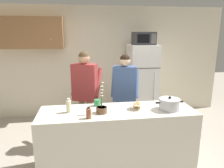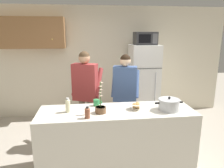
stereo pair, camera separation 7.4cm
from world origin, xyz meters
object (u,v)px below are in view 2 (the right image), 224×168
object	(u,v)px
refrigerator	(143,82)
coffee_mug	(97,103)
person_near_pot	(85,87)
person_by_sink	(125,89)
cooking_pot	(169,105)
bread_bowl	(136,106)
bottle_near_edge	(87,113)
potted_orchid	(101,108)
microwave	(145,38)
bottle_mid_counter	(68,105)

from	to	relation	value
refrigerator	coffee_mug	distance (m)	2.00
person_near_pot	coffee_mug	size ratio (longest dim) A/B	12.89
person_by_sink	coffee_mug	world-z (taller)	person_by_sink
person_near_pot	coffee_mug	world-z (taller)	person_near_pot
refrigerator	cooking_pot	distance (m)	1.94
bread_bowl	bottle_near_edge	bearing A→B (deg)	-161.12
bread_bowl	potted_orchid	xyz separation A→B (m)	(-0.52, -0.08, 0.02)
refrigerator	bread_bowl	size ratio (longest dim) A/B	9.05
refrigerator	bread_bowl	world-z (taller)	refrigerator
microwave	coffee_mug	distance (m)	2.17
coffee_mug	bottle_mid_counter	world-z (taller)	bottle_mid_counter
microwave	bottle_near_edge	size ratio (longest dim) A/B	3.08
microwave	potted_orchid	xyz separation A→B (m)	(-1.13, -1.90, -0.88)
refrigerator	cooking_pot	bearing A→B (deg)	-94.80
bread_bowl	bottle_mid_counter	world-z (taller)	bottle_mid_counter
refrigerator	bottle_near_edge	xyz separation A→B (m)	(-1.31, -2.08, 0.13)
refrigerator	bread_bowl	distance (m)	1.94
person_by_sink	coffee_mug	size ratio (longest dim) A/B	12.45
coffee_mug	potted_orchid	size ratio (longest dim) A/B	0.30
refrigerator	cooking_pot	world-z (taller)	refrigerator
refrigerator	microwave	distance (m)	1.01
refrigerator	coffee_mug	world-z (taller)	refrigerator
bottle_mid_counter	bottle_near_edge	bearing A→B (deg)	-43.07
refrigerator	person_near_pot	bearing A→B (deg)	-143.16
coffee_mug	bottle_near_edge	world-z (taller)	bottle_near_edge
person_near_pot	cooking_pot	bearing A→B (deg)	-38.42
microwave	bottle_near_edge	xyz separation A→B (m)	(-1.31, -2.06, -0.87)
bread_bowl	microwave	bearing A→B (deg)	71.44
cooking_pot	bread_bowl	world-z (taller)	cooking_pot
microwave	coffee_mug	world-z (taller)	microwave
person_by_sink	bottle_near_edge	size ratio (longest dim) A/B	10.48
person_near_pot	bottle_near_edge	size ratio (longest dim) A/B	10.85
bread_bowl	cooking_pot	bearing A→B (deg)	-11.01
bottle_near_edge	potted_orchid	distance (m)	0.24
bottle_near_edge	refrigerator	bearing A→B (deg)	57.83
microwave	person_near_pot	xyz separation A→B (m)	(-1.33, -0.98, -0.81)
coffee_mug	bottle_near_edge	xyz separation A→B (m)	(-0.14, -0.46, 0.03)
cooking_pot	potted_orchid	xyz separation A→B (m)	(-0.97, 0.01, -0.02)
person_near_pot	person_by_sink	world-z (taller)	person_near_pot
bread_bowl	potted_orchid	bearing A→B (deg)	-171.45
person_by_sink	cooking_pot	bearing A→B (deg)	-61.80
bottle_near_edge	microwave	bearing A→B (deg)	57.55
person_by_sink	bottle_near_edge	bearing A→B (deg)	-123.47
microwave	potted_orchid	distance (m)	2.38
potted_orchid	microwave	bearing A→B (deg)	59.26
bread_bowl	bottle_mid_counter	xyz separation A→B (m)	(-0.96, 0.01, 0.05)
cooking_pot	bottle_mid_counter	size ratio (longest dim) A/B	2.00
person_by_sink	bottle_near_edge	xyz separation A→B (m)	(-0.68, -1.03, -0.02)
person_by_sink	bottle_near_edge	world-z (taller)	person_by_sink
bottle_mid_counter	bread_bowl	bearing A→B (deg)	-0.53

